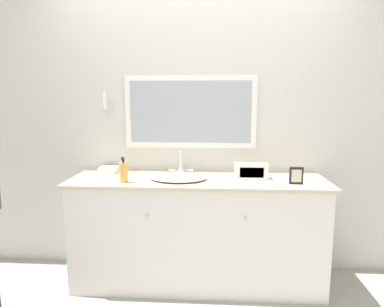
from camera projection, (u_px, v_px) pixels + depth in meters
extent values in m
plane|color=#9E998E|center=(196.00, 302.00, 2.54)|extent=(14.00, 14.00, 0.00)
cube|color=silver|center=(199.00, 124.00, 2.95)|extent=(8.00, 0.06, 2.55)
cube|color=white|center=(190.00, 112.00, 2.89)|extent=(1.11, 0.04, 0.61)
cube|color=#9EA8B2|center=(190.00, 112.00, 2.87)|extent=(1.02, 0.01, 0.52)
cylinder|color=silver|center=(109.00, 108.00, 2.94)|extent=(0.09, 0.01, 0.09)
cylinder|color=silver|center=(107.00, 108.00, 2.89)|extent=(0.02, 0.10, 0.02)
cylinder|color=white|center=(105.00, 100.00, 2.83)|extent=(0.02, 0.02, 0.14)
cube|color=white|center=(197.00, 233.00, 2.77)|extent=(1.95, 0.55, 0.84)
cube|color=beige|center=(198.00, 180.00, 2.70)|extent=(2.01, 0.59, 0.03)
sphere|color=silver|center=(147.00, 216.00, 2.47)|extent=(0.02, 0.02, 0.02)
sphere|color=silver|center=(245.00, 218.00, 2.43)|extent=(0.02, 0.02, 0.02)
ellipsoid|color=white|center=(179.00, 177.00, 2.67)|extent=(0.45, 0.35, 0.03)
cylinder|color=silver|center=(181.00, 172.00, 2.87)|extent=(0.06, 0.06, 0.03)
cylinder|color=silver|center=(181.00, 161.00, 2.85)|extent=(0.02, 0.02, 0.15)
cylinder|color=silver|center=(180.00, 153.00, 2.80)|extent=(0.02, 0.07, 0.02)
cylinder|color=white|center=(172.00, 170.00, 2.87)|extent=(0.06, 0.02, 0.02)
cylinder|color=white|center=(190.00, 170.00, 2.86)|extent=(0.05, 0.02, 0.02)
cylinder|color=gold|center=(123.00, 172.00, 2.57)|extent=(0.06, 0.06, 0.15)
cylinder|color=black|center=(123.00, 160.00, 2.55)|extent=(0.02, 0.02, 0.04)
cube|color=black|center=(123.00, 158.00, 2.54)|extent=(0.02, 0.03, 0.01)
cube|color=white|center=(251.00, 171.00, 2.70)|extent=(0.26, 0.13, 0.12)
cube|color=black|center=(252.00, 173.00, 2.64)|extent=(0.19, 0.01, 0.08)
cube|color=black|center=(296.00, 176.00, 2.51)|extent=(0.10, 0.01, 0.13)
cube|color=beige|center=(297.00, 176.00, 2.50)|extent=(0.07, 0.00, 0.09)
cube|color=white|center=(109.00, 170.00, 2.91)|extent=(0.14, 0.14, 0.05)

